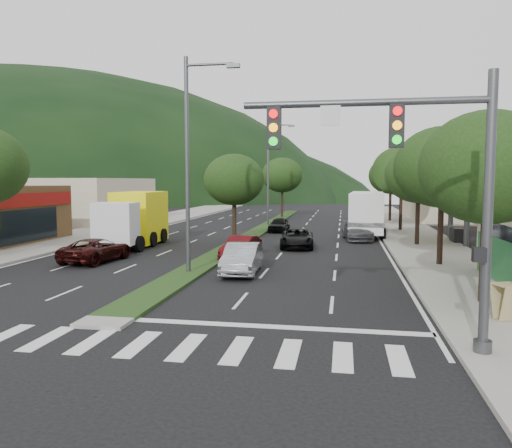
% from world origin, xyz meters
% --- Properties ---
extents(ground, '(160.00, 160.00, 0.00)m').
position_xyz_m(ground, '(0.00, 0.00, 0.00)').
color(ground, black).
rests_on(ground, ground).
extents(sidewalk_right, '(5.00, 90.00, 0.15)m').
position_xyz_m(sidewalk_right, '(12.50, 25.00, 0.07)').
color(sidewalk_right, gray).
rests_on(sidewalk_right, ground).
extents(sidewalk_left, '(6.00, 90.00, 0.15)m').
position_xyz_m(sidewalk_left, '(-13.00, 25.00, 0.07)').
color(sidewalk_left, gray).
rests_on(sidewalk_left, ground).
extents(median, '(1.60, 56.00, 0.12)m').
position_xyz_m(median, '(0.00, 28.00, 0.06)').
color(median, '#1D3B15').
rests_on(median, ground).
extents(crosswalk, '(19.00, 2.20, 0.01)m').
position_xyz_m(crosswalk, '(0.00, -2.00, 0.01)').
color(crosswalk, silver).
rests_on(crosswalk, ground).
extents(traffic_signal, '(6.12, 0.40, 7.00)m').
position_xyz_m(traffic_signal, '(9.03, -1.54, 4.65)').
color(traffic_signal, '#47494C').
rests_on(traffic_signal, ground).
extents(bldg_left_far, '(9.00, 14.00, 4.60)m').
position_xyz_m(bldg_left_far, '(-19.00, 34.00, 2.30)').
color(bldg_left_far, beige).
rests_on(bldg_left_far, ground).
extents(bldg_right_far, '(10.00, 16.00, 5.20)m').
position_xyz_m(bldg_right_far, '(19.50, 44.00, 2.60)').
color(bldg_right_far, beige).
rests_on(bldg_right_far, ground).
extents(hill_far, '(176.00, 132.00, 82.00)m').
position_xyz_m(hill_far, '(-80.00, 110.00, 0.00)').
color(hill_far, black).
rests_on(hill_far, ground).
extents(tree_r_a, '(4.60, 4.60, 6.63)m').
position_xyz_m(tree_r_a, '(12.00, 4.00, 4.82)').
color(tree_r_a, black).
rests_on(tree_r_a, sidewalk_right).
extents(tree_r_b, '(4.80, 4.80, 6.94)m').
position_xyz_m(tree_r_b, '(12.00, 12.00, 5.04)').
color(tree_r_b, black).
rests_on(tree_r_b, sidewalk_right).
extents(tree_r_c, '(4.40, 4.40, 6.48)m').
position_xyz_m(tree_r_c, '(12.00, 20.00, 4.75)').
color(tree_r_c, black).
rests_on(tree_r_c, sidewalk_right).
extents(tree_r_d, '(5.00, 5.00, 7.17)m').
position_xyz_m(tree_r_d, '(12.00, 30.00, 5.18)').
color(tree_r_d, black).
rests_on(tree_r_d, sidewalk_right).
extents(tree_r_e, '(4.60, 4.60, 6.71)m').
position_xyz_m(tree_r_e, '(12.00, 40.00, 4.89)').
color(tree_r_e, black).
rests_on(tree_r_e, sidewalk_right).
extents(tree_med_near, '(4.00, 4.00, 6.02)m').
position_xyz_m(tree_med_near, '(0.00, 18.00, 4.43)').
color(tree_med_near, black).
rests_on(tree_med_near, median).
extents(tree_med_far, '(4.80, 4.80, 6.94)m').
position_xyz_m(tree_med_far, '(0.00, 44.00, 5.01)').
color(tree_med_far, black).
rests_on(tree_med_far, median).
extents(streetlight_near, '(2.60, 0.25, 10.00)m').
position_xyz_m(streetlight_near, '(0.21, 8.00, 5.58)').
color(streetlight_near, '#47494C').
rests_on(streetlight_near, ground).
extents(streetlight_mid, '(2.60, 0.25, 10.00)m').
position_xyz_m(streetlight_mid, '(0.21, 33.00, 5.58)').
color(streetlight_mid, '#47494C').
rests_on(streetlight_mid, ground).
extents(sedan_silver, '(1.74, 4.40, 1.43)m').
position_xyz_m(sedan_silver, '(2.47, 8.52, 0.71)').
color(sedan_silver, '#AFB1B7').
rests_on(sedan_silver, ground).
extents(suv_maroon, '(2.63, 4.81, 1.28)m').
position_xyz_m(suv_maroon, '(-5.97, 10.51, 0.64)').
color(suv_maroon, black).
rests_on(suv_maroon, ground).
extents(car_queue_a, '(1.71, 3.68, 1.22)m').
position_xyz_m(car_queue_a, '(1.73, 27.96, 0.61)').
color(car_queue_a, black).
rests_on(car_queue_a, ground).
extents(car_queue_b, '(2.43, 4.85, 1.35)m').
position_xyz_m(car_queue_b, '(8.18, 22.96, 0.68)').
color(car_queue_b, '#4F4F54').
rests_on(car_queue_b, ground).
extents(car_queue_c, '(1.82, 3.98, 1.26)m').
position_xyz_m(car_queue_c, '(1.50, 12.96, 0.63)').
color(car_queue_c, '#550E12').
rests_on(car_queue_c, ground).
extents(car_queue_d, '(2.42, 4.66, 1.25)m').
position_xyz_m(car_queue_d, '(4.20, 17.96, 0.63)').
color(car_queue_d, black).
rests_on(car_queue_d, ground).
extents(box_truck, '(3.14, 7.43, 3.61)m').
position_xyz_m(box_truck, '(-6.57, 17.04, 1.71)').
color(box_truck, white).
rests_on(box_truck, ground).
extents(motorhome, '(3.26, 9.08, 3.43)m').
position_xyz_m(motorhome, '(9.00, 26.45, 1.83)').
color(motorhome, white).
rests_on(motorhome, ground).
extents(a_frame_sign, '(0.90, 0.95, 1.51)m').
position_xyz_m(a_frame_sign, '(12.09, 1.65, 0.82)').
color(a_frame_sign, tan).
rests_on(a_frame_sign, sidewalk_right).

